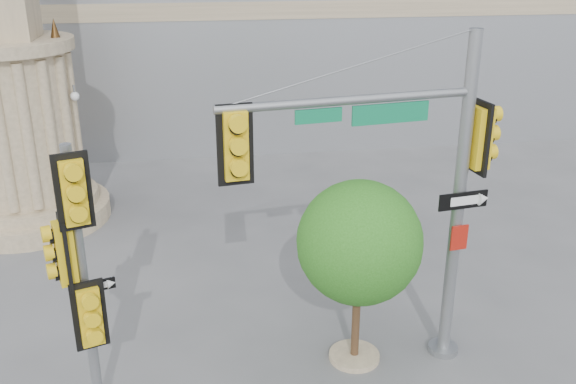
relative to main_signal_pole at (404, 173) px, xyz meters
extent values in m
cylinder|color=gray|center=(-8.17, 7.99, -3.56)|extent=(4.40, 4.40, 0.50)
cylinder|color=gray|center=(-8.17, 7.99, -3.16)|extent=(3.80, 3.80, 0.30)
cylinder|color=gray|center=(-8.17, 7.99, -1.01)|extent=(3.00, 3.00, 4.00)
cylinder|color=gray|center=(-8.17, 7.99, 1.14)|extent=(3.50, 3.50, 0.30)
cone|color=#472D14|center=(-6.87, 7.99, 1.54)|extent=(0.24, 0.24, 0.50)
cylinder|color=slate|center=(1.10, 0.16, -3.75)|extent=(0.57, 0.57, 0.12)
cylinder|color=slate|center=(1.10, 0.16, -0.74)|extent=(0.23, 0.23, 6.16)
cylinder|color=slate|center=(-1.03, -0.14, 1.32)|extent=(4.29, 0.74, 0.14)
cube|color=#0E774B|center=(-0.32, -0.06, 1.06)|extent=(1.33, 0.22, 0.33)
cube|color=yellow|center=(-2.86, -0.40, 0.75)|extent=(0.60, 0.36, 1.28)
cube|color=yellow|center=(1.38, 0.20, 0.49)|extent=(0.36, 0.60, 1.28)
cube|color=black|center=(1.12, 0.01, -0.58)|extent=(0.94, 0.16, 0.31)
cube|color=#A71A0F|center=(1.12, 0.01, -1.30)|extent=(0.33, 0.08, 0.47)
cylinder|color=slate|center=(-5.32, -0.53, -1.44)|extent=(0.17, 0.17, 4.74)
cube|color=yellow|center=(-5.25, -0.72, 0.26)|extent=(0.58, 0.42, 1.18)
cube|color=yellow|center=(-5.51, -0.59, -0.78)|extent=(0.42, 0.58, 1.18)
cube|color=yellow|center=(-5.25, -0.72, -1.82)|extent=(0.58, 0.42, 1.18)
cube|color=black|center=(-5.12, -0.58, -1.40)|extent=(0.57, 0.21, 0.19)
cylinder|color=gray|center=(-0.67, 0.19, -3.76)|extent=(0.97, 0.97, 0.11)
cylinder|color=#382314|center=(-0.67, 0.19, -2.85)|extent=(0.15, 0.15, 1.93)
sphere|color=#236416|center=(-0.67, 0.19, -1.35)|extent=(2.25, 2.25, 2.25)
sphere|color=#236416|center=(-0.19, 0.46, -1.67)|extent=(1.40, 1.40, 1.40)
sphere|color=#236416|center=(-1.04, -0.07, -1.61)|extent=(1.18, 1.18, 1.18)
camera|label=1|loc=(-3.51, -9.74, 3.66)|focal=40.00mm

